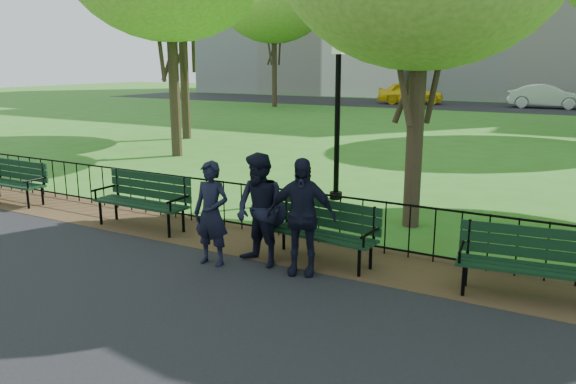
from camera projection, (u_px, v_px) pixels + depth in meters
The scene contains 14 objects.
ground at pixel (245, 279), 8.15m from camera, with size 120.00×120.00×0.00m, color #39691B.
dirt_strip at pixel (295, 249), 9.42m from camera, with size 60.00×1.60×0.01m, color #392C17.
far_street at pixel (532, 108), 37.87m from camera, with size 70.00×9.00×0.01m, color black.
iron_fence at pixel (309, 214), 9.74m from camera, with size 24.06×0.06×1.00m.
park_bench_main at pixel (298, 218), 8.87m from camera, with size 2.00×0.74×1.05m.
park_bench_left_a at pixel (144, 195), 10.54m from camera, with size 1.97×0.61×1.12m.
park_bench_left_b at pixel (15, 177), 12.47m from camera, with size 1.79×0.57×1.01m.
park_bench_right_a at pixel (530, 256), 7.37m from camera, with size 1.87×0.79×1.03m.
lamppost at pixel (337, 112), 12.46m from camera, with size 0.33×0.33×3.66m.
person_left at pixel (211, 213), 8.56m from camera, with size 0.59×0.39×1.62m, color black.
person_mid at pixel (260, 210), 8.50m from camera, with size 0.85×0.44×1.74m, color black.
person_right at pixel (301, 216), 8.17m from camera, with size 1.02×0.42×1.74m, color black.
taxi at pixel (410, 93), 41.51m from camera, with size 1.92×4.77×1.63m, color yellow.
sedan_silver at pixel (547, 96), 37.66m from camera, with size 1.71×4.89×1.61m, color #B8BBC0.
Camera 1 is at (4.29, -6.36, 3.08)m, focal length 35.00 mm.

